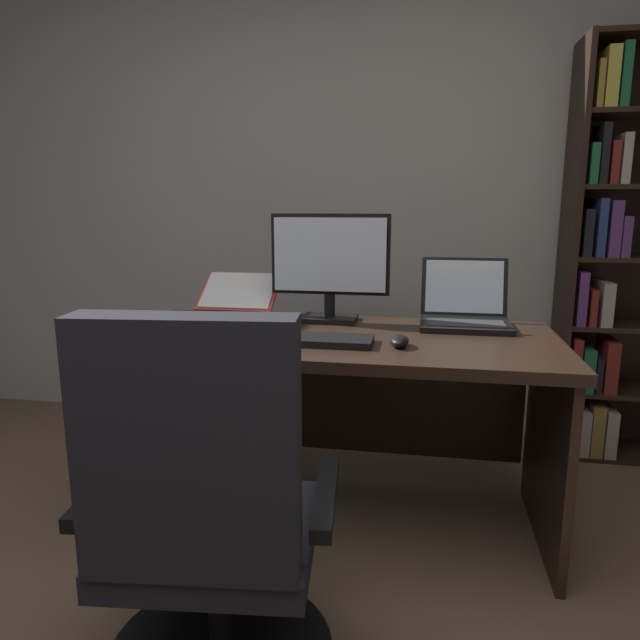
# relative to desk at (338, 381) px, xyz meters

# --- Properties ---
(wall_back) EXTENTS (5.31, 0.12, 2.62)m
(wall_back) POSITION_rel_desk_xyz_m (-0.07, 1.01, 0.77)
(wall_back) COLOR #B2ADA3
(wall_back) RESTS_ON ground
(desk) EXTENTS (1.61, 0.74, 0.74)m
(desk) POSITION_rel_desk_xyz_m (0.00, 0.00, 0.00)
(desk) COLOR black
(desk) RESTS_ON ground
(bookshelf) EXTENTS (0.77, 0.32, 1.94)m
(bookshelf) POSITION_rel_desk_xyz_m (1.26, 0.78, 0.38)
(bookshelf) COLOR black
(bookshelf) RESTS_ON ground
(office_chair) EXTENTS (0.65, 0.60, 1.00)m
(office_chair) POSITION_rel_desk_xyz_m (-0.18, -0.93, -0.12)
(office_chair) COLOR black
(office_chair) RESTS_ON ground
(monitor) EXTENTS (0.48, 0.16, 0.43)m
(monitor) POSITION_rel_desk_xyz_m (-0.06, 0.17, 0.42)
(monitor) COLOR black
(monitor) RESTS_ON desk
(laptop) EXTENTS (0.34, 0.33, 0.25)m
(laptop) POSITION_rel_desk_xyz_m (0.48, 0.18, 0.26)
(laptop) COLOR black
(laptop) RESTS_ON desk
(keyboard) EXTENTS (0.42, 0.15, 0.02)m
(keyboard) POSITION_rel_desk_xyz_m (-0.06, -0.22, 0.22)
(keyboard) COLOR black
(keyboard) RESTS_ON desk
(computer_mouse) EXTENTS (0.06, 0.10, 0.04)m
(computer_mouse) POSITION_rel_desk_xyz_m (0.24, -0.22, 0.22)
(computer_mouse) COLOR black
(computer_mouse) RESTS_ON desk
(reading_stand_with_book) EXTENTS (0.34, 0.27, 0.17)m
(reading_stand_with_book) POSITION_rel_desk_xyz_m (-0.47, 0.23, 0.29)
(reading_stand_with_book) COLOR black
(reading_stand_with_book) RESTS_ON desk
(open_binder) EXTENTS (0.47, 0.33, 0.02)m
(open_binder) POSITION_rel_desk_xyz_m (-0.43, -0.27, 0.22)
(open_binder) COLOR green
(open_binder) RESTS_ON desk
(notepad) EXTENTS (0.18, 0.23, 0.01)m
(notepad) POSITION_rel_desk_xyz_m (-0.27, -0.04, 0.21)
(notepad) COLOR white
(notepad) RESTS_ON desk
(pen) EXTENTS (0.14, 0.04, 0.01)m
(pen) POSITION_rel_desk_xyz_m (-0.25, -0.04, 0.22)
(pen) COLOR navy
(pen) RESTS_ON notepad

